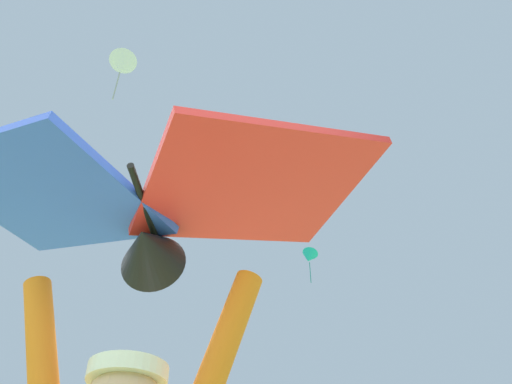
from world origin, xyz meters
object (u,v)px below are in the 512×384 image
Objects in this scene: held_stunt_kite at (148,207)px; distant_kite_white_mid_right at (122,66)px; distant_kite_teal_high_right at (309,257)px; distant_kite_green_overhead_distant at (297,191)px.

distant_kite_white_mid_right is (-7.74, 9.87, 16.25)m from held_stunt_kite.
distant_kite_white_mid_right is at bearing -101.05° from distant_kite_teal_high_right.
held_stunt_kite is at bearing -83.16° from distant_kite_teal_high_right.
held_stunt_kite is 36.52m from distant_kite_teal_high_right.
distant_kite_green_overhead_distant reaches higher than held_stunt_kite.
distant_kite_teal_high_right reaches higher than distant_kite_white_mid_right.
distant_kite_white_mid_right is 0.95× the size of distant_kite_teal_high_right.
distant_kite_teal_high_right is at bearing 78.95° from distant_kite_white_mid_right.
distant_kite_teal_high_right is at bearing 96.84° from held_stunt_kite.
distant_kite_white_mid_right reaches higher than distant_kite_green_overhead_distant.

